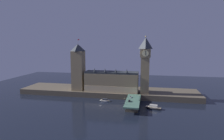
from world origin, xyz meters
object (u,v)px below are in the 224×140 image
object	(u,v)px
boat_downstream	(154,107)
boat_upstream	(105,100)
street_lamp_near	(125,100)
clock_tower	(145,64)
car_northbound_lead	(131,97)
street_lamp_mid	(140,97)
pedestrian_near_rail	(126,101)
pedestrian_far_rail	(128,97)
victoria_tower	(78,67)
car_northbound_trail	(129,101)
pedestrian_mid_walk	(139,100)

from	to	relation	value
boat_downstream	boat_upstream	bearing A→B (deg)	163.83
street_lamp_near	clock_tower	bearing A→B (deg)	69.23
car_northbound_lead	street_lamp_mid	bearing A→B (deg)	-41.27
clock_tower	pedestrian_near_rail	size ratio (longest dim) A/B	41.51
street_lamp_near	boat_downstream	world-z (taller)	street_lamp_near
clock_tower	street_lamp_mid	world-z (taller)	clock_tower
car_northbound_lead	boat_upstream	xyz separation A→B (m)	(-28.84, 4.42, -6.58)
pedestrian_far_rail	clock_tower	bearing A→B (deg)	52.80
car_northbound_lead	boat_downstream	bearing A→B (deg)	-24.59
pedestrian_far_rail	boat_upstream	distance (m)	26.96
street_lamp_mid	pedestrian_far_rail	bearing A→B (deg)	145.23
boat_upstream	pedestrian_near_rail	bearing A→B (deg)	-39.42
pedestrian_far_rail	boat_upstream	bearing A→B (deg)	171.06
clock_tower	victoria_tower	bearing A→B (deg)	178.49
clock_tower	street_lamp_mid	bearing A→B (deg)	-97.90
car_northbound_lead	pedestrian_near_rail	world-z (taller)	pedestrian_near_rail
car_northbound_trail	pedestrian_mid_walk	world-z (taller)	car_northbound_trail
car_northbound_lead	victoria_tower	bearing A→B (deg)	159.51
pedestrian_near_rail	pedestrian_mid_walk	distance (m)	14.30
clock_tower	boat_downstream	xyz separation A→B (m)	(9.51, -33.56, -39.45)
street_lamp_mid	boat_upstream	xyz separation A→B (m)	(-38.46, 12.87, -9.71)
pedestrian_near_rail	street_lamp_near	bearing A→B (deg)	-93.57
car_northbound_lead	boat_upstream	world-z (taller)	car_northbound_lead
car_northbound_trail	boat_upstream	bearing A→B (deg)	147.58
pedestrian_far_rail	street_lamp_near	world-z (taller)	street_lamp_near
clock_tower	pedestrian_mid_walk	xyz separation A→B (m)	(-4.74, -32.29, -33.07)
street_lamp_mid	boat_upstream	bearing A→B (deg)	161.51
clock_tower	boat_upstream	bearing A→B (deg)	-156.74
victoria_tower	pedestrian_near_rail	world-z (taller)	victoria_tower
pedestrian_near_rail	clock_tower	bearing A→B (deg)	66.71
car_northbound_lead	pedestrian_near_rail	size ratio (longest dim) A/B	2.46
street_lamp_near	pedestrian_near_rail	bearing A→B (deg)	86.43
victoria_tower	boat_downstream	size ratio (longest dim) A/B	3.60
street_lamp_near	boat_downstream	size ratio (longest dim) A/B	0.35
clock_tower	car_northbound_lead	size ratio (longest dim) A/B	16.86
car_northbound_trail	street_lamp_near	distance (m)	10.36
car_northbound_trail	boat_downstream	size ratio (longest dim) A/B	0.27
boat_downstream	clock_tower	bearing A→B (deg)	105.82
pedestrian_mid_walk	street_lamp_near	size ratio (longest dim) A/B	0.26
boat_upstream	car_northbound_lead	bearing A→B (deg)	-8.72
victoria_tower	pedestrian_far_rail	xyz separation A→B (m)	(63.69, -24.58, -26.95)
pedestrian_far_rail	victoria_tower	bearing A→B (deg)	158.90
pedestrian_far_rail	car_northbound_lead	bearing A→B (deg)	-6.87
clock_tower	street_lamp_near	bearing A→B (deg)	-110.77
pedestrian_near_rail	pedestrian_mid_walk	bearing A→B (deg)	30.65
car_northbound_trail	boat_upstream	world-z (taller)	car_northbound_trail
car_northbound_trail	pedestrian_mid_walk	bearing A→B (deg)	25.64
street_lamp_near	street_lamp_mid	xyz separation A→B (m)	(13.10, 14.72, -0.09)
victoria_tower	street_lamp_mid	bearing A→B (deg)	-23.61
car_northbound_lead	pedestrian_mid_walk	distance (m)	13.22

